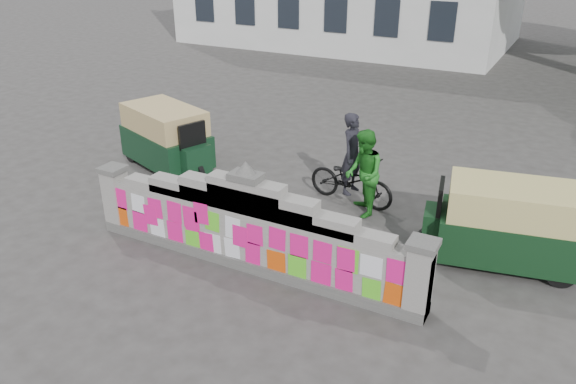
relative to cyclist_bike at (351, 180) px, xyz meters
name	(u,v)px	position (x,y,z in m)	size (l,w,h in m)	color
ground	(249,266)	(-0.60, -3.26, -0.52)	(100.00, 100.00, 0.00)	#383533
parapet_wall	(248,229)	(-0.60, -3.27, 0.23)	(6.48, 0.44, 2.01)	#4C4C49
cyclist_bike	(351,180)	(0.00, 0.00, 0.00)	(0.69, 1.99, 1.05)	black
cyclist_rider	(352,165)	(0.00, 0.00, 0.36)	(0.65, 0.42, 1.77)	black
pedestrian	(364,174)	(0.42, -0.40, 0.39)	(0.89, 0.69, 1.83)	#237E22
rickshaw_left	(167,137)	(-4.79, -0.24, 0.27)	(2.85, 2.03, 1.53)	#11331C
rickshaw_right	(505,223)	(3.29, -1.01, 0.26)	(2.79, 1.68, 1.50)	black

